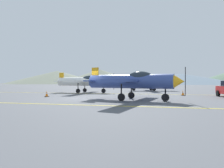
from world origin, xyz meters
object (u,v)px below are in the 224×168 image
object	(u,v)px
airplane_near	(133,81)
traffic_cone_side	(47,94)
airplane_far	(149,81)
airplane_mid	(85,81)
traffic_cone_front	(183,93)

from	to	relation	value
airplane_near	traffic_cone_side	xyz separation A→B (m)	(-8.84, 1.52, -1.30)
airplane_near	airplane_far	xyz separation A→B (m)	(1.21, 16.65, 0.00)
airplane_far	airplane_mid	bearing A→B (deg)	-138.35
airplane_near	traffic_cone_front	xyz separation A→B (m)	(4.95, 6.22, -1.30)
airplane_mid	traffic_cone_side	bearing A→B (deg)	-100.51
airplane_mid	traffic_cone_side	size ratio (longest dim) A/B	15.93
airplane_far	traffic_cone_side	world-z (taller)	airplane_far
airplane_near	traffic_cone_front	bearing A→B (deg)	51.47
airplane_mid	traffic_cone_front	size ratio (longest dim) A/B	15.93
airplane_near	airplane_mid	distance (m)	11.64
airplane_mid	traffic_cone_front	world-z (taller)	airplane_mid
airplane_mid	traffic_cone_side	world-z (taller)	airplane_mid
airplane_mid	traffic_cone_front	bearing A→B (deg)	-12.33
airplane_near	airplane_mid	world-z (taller)	same
airplane_near	traffic_cone_side	size ratio (longest dim) A/B	15.89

